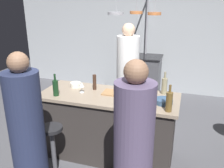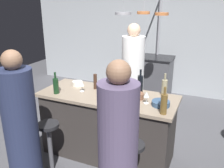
% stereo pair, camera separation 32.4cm
% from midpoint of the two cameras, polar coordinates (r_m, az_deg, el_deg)
% --- Properties ---
extents(ground_plane, '(9.00, 9.00, 0.00)m').
position_cam_midpoint_polar(ground_plane, '(3.58, 1.70, -16.09)').
color(ground_plane, '#4C4C51').
extents(back_wall, '(6.40, 0.16, 2.60)m').
position_cam_midpoint_polar(back_wall, '(5.72, 12.81, 11.04)').
color(back_wall, '#9EA3A8').
rests_on(back_wall, ground_plane).
extents(kitchen_island, '(1.80, 0.72, 0.90)m').
position_cam_midpoint_polar(kitchen_island, '(3.34, 1.77, -9.74)').
color(kitchen_island, '#332D2B').
rests_on(kitchen_island, ground_plane).
extents(stove_range, '(0.80, 0.64, 0.89)m').
position_cam_midpoint_polar(stove_range, '(5.52, 11.33, 1.75)').
color(stove_range, '#47474C').
rests_on(stove_range, ground_plane).
extents(chef, '(0.36, 0.36, 1.73)m').
position_cam_midpoint_polar(chef, '(4.04, 7.12, 0.79)').
color(chef, white).
rests_on(chef, ground_plane).
extents(bar_stool_left, '(0.28, 0.28, 0.68)m').
position_cam_midpoint_polar(bar_stool_left, '(3.12, -11.39, -14.10)').
color(bar_stool_left, '#4C4C51').
rests_on(bar_stool_left, ground_plane).
extents(guest_left, '(0.34, 0.34, 1.63)m').
position_cam_midpoint_polar(guest_left, '(2.69, -17.17, -10.96)').
color(guest_left, '#262D4C').
rests_on(guest_left, ground_plane).
extents(bar_stool_right, '(0.28, 0.28, 0.68)m').
position_cam_midpoint_polar(bar_stool_right, '(2.74, 8.18, -19.13)').
color(bar_stool_right, '#4C4C51').
rests_on(bar_stool_right, ground_plane).
extents(guest_right, '(0.35, 0.35, 1.64)m').
position_cam_midpoint_polar(guest_right, '(2.22, 5.76, -16.99)').
color(guest_right, '#594C6B').
rests_on(guest_right, ground_plane).
extents(overhead_pot_rack, '(0.90, 1.56, 2.17)m').
position_cam_midpoint_polar(overhead_pot_rack, '(4.68, 10.44, 13.92)').
color(overhead_pot_rack, gray).
rests_on(overhead_pot_rack, ground_plane).
extents(cutting_board, '(0.32, 0.22, 0.02)m').
position_cam_midpoint_polar(cutting_board, '(3.18, 3.44, -2.20)').
color(cutting_board, '#997047').
rests_on(cutting_board, kitchen_island).
extents(pepper_mill, '(0.05, 0.05, 0.21)m').
position_cam_midpoint_polar(pepper_mill, '(3.32, -1.18, 0.52)').
color(pepper_mill, '#382319').
rests_on(pepper_mill, kitchen_island).
extents(wine_bottle_amber, '(0.07, 0.07, 0.31)m').
position_cam_midpoint_polar(wine_bottle_amber, '(2.69, 15.50, -4.53)').
color(wine_bottle_amber, brown).
rests_on(wine_bottle_amber, kitchen_island).
extents(wine_bottle_red, '(0.07, 0.07, 0.29)m').
position_cam_midpoint_polar(wine_bottle_red, '(3.21, -10.24, -0.40)').
color(wine_bottle_red, '#143319').
rests_on(wine_bottle_red, kitchen_island).
extents(wine_bottle_green, '(0.07, 0.07, 0.32)m').
position_cam_midpoint_polar(wine_bottle_green, '(2.86, 6.62, -2.30)').
color(wine_bottle_green, '#193D23').
rests_on(wine_bottle_green, kitchen_island).
extents(wine_bottle_dark, '(0.07, 0.07, 0.33)m').
position_cam_midpoint_polar(wine_bottle_dark, '(3.20, 9.54, -0.07)').
color(wine_bottle_dark, black).
rests_on(wine_bottle_dark, kitchen_island).
extents(wine_bottle_white, '(0.07, 0.07, 0.30)m').
position_cam_midpoint_polar(wine_bottle_white, '(3.19, 15.07, -0.83)').
color(wine_bottle_white, gray).
rests_on(wine_bottle_white, kitchen_island).
extents(wine_glass_near_right_guest, '(0.07, 0.07, 0.15)m').
position_cam_midpoint_polar(wine_glass_near_right_guest, '(2.91, 11.28, -2.62)').
color(wine_glass_near_right_guest, silver).
rests_on(wine_glass_near_right_guest, kitchen_island).
extents(wine_glass_by_chef, '(0.07, 0.07, 0.15)m').
position_cam_midpoint_polar(wine_glass_by_chef, '(3.23, -4.29, -0.05)').
color(wine_glass_by_chef, silver).
rests_on(wine_glass_by_chef, kitchen_island).
extents(mixing_bowl_blue, '(0.21, 0.21, 0.06)m').
position_cam_midpoint_polar(mixing_bowl_blue, '(2.91, 14.53, -4.48)').
color(mixing_bowl_blue, '#334C6B').
rests_on(mixing_bowl_blue, kitchen_island).
extents(mixing_bowl_ceramic, '(0.15, 0.15, 0.06)m').
position_cam_midpoint_polar(mixing_bowl_ceramic, '(3.48, -5.48, 0.08)').
color(mixing_bowl_ceramic, silver).
rests_on(mixing_bowl_ceramic, kitchen_island).
extents(mixing_bowl_wooden, '(0.16, 0.16, 0.07)m').
position_cam_midpoint_polar(mixing_bowl_wooden, '(3.05, 9.00, -2.82)').
color(mixing_bowl_wooden, brown).
rests_on(mixing_bowl_wooden, kitchen_island).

